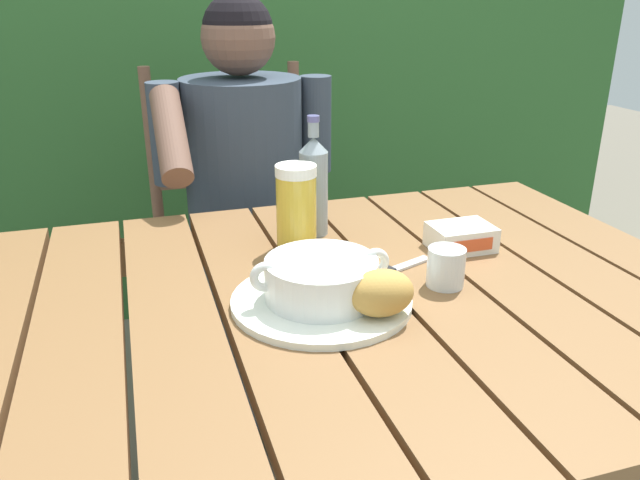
{
  "coord_description": "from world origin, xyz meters",
  "views": [
    {
      "loc": [
        -0.33,
        -0.89,
        1.23
      ],
      "look_at": [
        -0.03,
        0.07,
        0.82
      ],
      "focal_mm": 35.16,
      "sensor_mm": 36.0,
      "label": 1
    }
  ],
  "objects": [
    {
      "name": "chair_near_diner",
      "position": [
        -0.03,
        0.92,
        0.5
      ],
      "size": [
        0.49,
        0.47,
        1.02
      ],
      "color": "brown",
      "rests_on": "ground_plane"
    },
    {
      "name": "dining_table",
      "position": [
        -0.0,
        0.0,
        0.66
      ],
      "size": [
        1.3,
        0.96,
        0.75
      ],
      "color": "brown",
      "rests_on": "ground_plane"
    },
    {
      "name": "table_knife",
      "position": [
        0.1,
        0.05,
        0.76
      ],
      "size": [
        0.15,
        0.07,
        0.01
      ],
      "color": "silver",
      "rests_on": "dining_table"
    },
    {
      "name": "serving_plate",
      "position": [
        -0.06,
        -0.03,
        0.76
      ],
      "size": [
        0.29,
        0.29,
        0.01
      ],
      "color": "white",
      "rests_on": "dining_table"
    },
    {
      "name": "beer_bottle",
      "position": [
        0.02,
        0.28,
        0.86
      ],
      "size": [
        0.06,
        0.06,
        0.25
      ],
      "color": "gray",
      "rests_on": "dining_table"
    },
    {
      "name": "water_glass_small",
      "position": [
        0.17,
        -0.02,
        0.79
      ],
      "size": [
        0.06,
        0.06,
        0.07
      ],
      "color": "silver",
      "rests_on": "dining_table"
    },
    {
      "name": "beer_glass",
      "position": [
        -0.03,
        0.22,
        0.84
      ],
      "size": [
        0.08,
        0.08,
        0.17
      ],
      "color": "gold",
      "rests_on": "dining_table"
    },
    {
      "name": "person_eating",
      "position": [
        -0.03,
        0.72,
        0.72
      ],
      "size": [
        0.48,
        0.47,
        1.22
      ],
      "color": "#35404F",
      "rests_on": "ground_plane"
    },
    {
      "name": "bread_roll",
      "position": [
        0.01,
        -0.11,
        0.8
      ],
      "size": [
        0.1,
        0.08,
        0.07
      ],
      "color": "#BE8E42",
      "rests_on": "serving_plate"
    },
    {
      "name": "butter_tub",
      "position": [
        0.27,
        0.12,
        0.78
      ],
      "size": [
        0.12,
        0.09,
        0.05
      ],
      "color": "white",
      "rests_on": "dining_table"
    },
    {
      "name": "soup_bowl",
      "position": [
        -0.06,
        -0.03,
        0.8
      ],
      "size": [
        0.23,
        0.18,
        0.07
      ],
      "color": "white",
      "rests_on": "serving_plate"
    }
  ]
}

